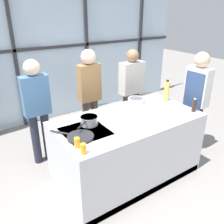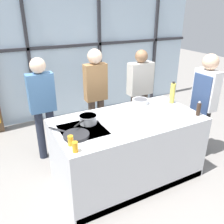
# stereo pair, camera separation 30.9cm
# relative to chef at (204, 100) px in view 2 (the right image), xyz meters

# --- Properties ---
(ground_plane) EXTENTS (18.00, 18.00, 0.00)m
(ground_plane) POSITION_rel_chef_xyz_m (-1.32, 0.05, -0.97)
(ground_plane) COLOR gray
(back_window_wall) EXTENTS (6.40, 0.10, 2.80)m
(back_window_wall) POSITION_rel_chef_xyz_m (-1.32, 2.62, 0.43)
(back_window_wall) COLOR silver
(back_window_wall) RESTS_ON ground_plane
(demo_island) EXTENTS (1.98, 1.03, 0.93)m
(demo_island) POSITION_rel_chef_xyz_m (-1.33, 0.05, -0.51)
(demo_island) COLOR silver
(demo_island) RESTS_ON ground_plane
(chef) EXTENTS (0.24, 0.39, 1.68)m
(chef) POSITION_rel_chef_xyz_m (0.00, 0.00, 0.00)
(chef) COLOR black
(chef) RESTS_ON ground_plane
(spectator_far_left) EXTENTS (0.39, 0.23, 1.64)m
(spectator_far_left) POSITION_rel_chef_xyz_m (-2.21, 1.10, -0.03)
(spectator_far_left) COLOR #232838
(spectator_far_left) RESTS_ON ground_plane
(spectator_center_left) EXTENTS (0.37, 0.24, 1.69)m
(spectator_center_left) POSITION_rel_chef_xyz_m (-1.32, 1.10, 0.02)
(spectator_center_left) COLOR #47382D
(spectator_center_left) RESTS_ON ground_plane
(spectator_center_right) EXTENTS (0.46, 0.23, 1.61)m
(spectator_center_right) POSITION_rel_chef_xyz_m (-0.44, 1.10, -0.07)
(spectator_center_right) COLOR #47382D
(spectator_center_right) RESTS_ON ground_plane
(frying_pan) EXTENTS (0.39, 0.47, 0.04)m
(frying_pan) POSITION_rel_chef_xyz_m (-2.10, -0.07, -0.03)
(frying_pan) COLOR #232326
(frying_pan) RESTS_ON demo_island
(saucepan) EXTENTS (0.36, 0.30, 0.11)m
(saucepan) POSITION_rel_chef_xyz_m (-1.85, 0.17, 0.01)
(saucepan) COLOR silver
(saucepan) RESTS_ON demo_island
(white_plate) EXTENTS (0.26, 0.26, 0.01)m
(white_plate) POSITION_rel_chef_xyz_m (-0.82, -0.02, -0.04)
(white_plate) COLOR white
(white_plate) RESTS_ON demo_island
(mixing_bowl) EXTENTS (0.26, 0.26, 0.07)m
(mixing_bowl) POSITION_rel_chef_xyz_m (-0.87, 0.44, -0.01)
(mixing_bowl) COLOR silver
(mixing_bowl) RESTS_ON demo_island
(oil_bottle) EXTENTS (0.07, 0.07, 0.34)m
(oil_bottle) POSITION_rel_chef_xyz_m (-0.44, 0.23, 0.11)
(oil_bottle) COLOR #E0CC4C
(oil_bottle) RESTS_ON demo_island
(pepper_grinder) EXTENTS (0.06, 0.06, 0.20)m
(pepper_grinder) POSITION_rel_chef_xyz_m (-0.43, -0.29, 0.05)
(pepper_grinder) COLOR #332319
(pepper_grinder) RESTS_ON demo_island
(juice_glass_near) EXTENTS (0.06, 0.06, 0.11)m
(juice_glass_near) POSITION_rel_chef_xyz_m (-2.21, -0.36, 0.01)
(juice_glass_near) COLOR orange
(juice_glass_near) RESTS_ON demo_island
(juice_glass_far) EXTENTS (0.06, 0.06, 0.11)m
(juice_glass_far) POSITION_rel_chef_xyz_m (-2.21, -0.22, 0.01)
(juice_glass_far) COLOR orange
(juice_glass_far) RESTS_ON demo_island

